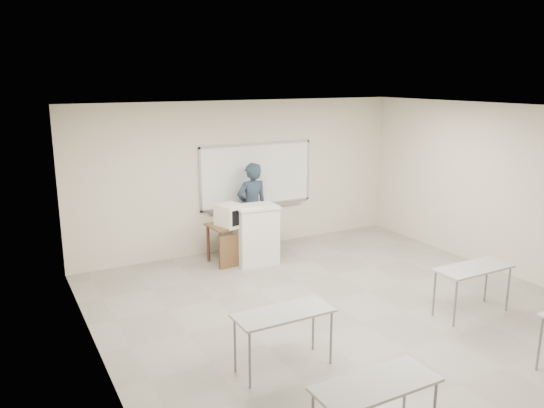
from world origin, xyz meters
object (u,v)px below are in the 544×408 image
instructor_desk (242,236)px  keyboard (252,207)px  laptop (238,221)px  mouse (254,222)px  whiteboard (257,176)px  crt_monitor (230,215)px  presenter (252,207)px  podium (256,234)px

instructor_desk → keyboard: size_ratio=2.89×
laptop → mouse: 0.31m
whiteboard → instructor_desk: whiteboard is taller
instructor_desk → crt_monitor: crt_monitor is taller
crt_monitor → presenter: bearing=20.3°
instructor_desk → crt_monitor: bearing=179.5°
whiteboard → mouse: whiteboard is taller
instructor_desk → keyboard: (0.05, -0.30, 0.61)m
mouse → presenter: presenter is taller
whiteboard → presenter: whiteboard is taller
whiteboard → laptop: bearing=-135.3°
crt_monitor → keyboard: (0.30, -0.28, 0.18)m
presenter → crt_monitor: bearing=35.6°
keyboard → presenter: presenter is taller
mouse → keyboard: 0.44m
podium → crt_monitor: 0.62m
podium → keyboard: size_ratio=2.61×
crt_monitor → whiteboard: bearing=23.3°
instructor_desk → mouse: 0.34m
whiteboard → podium: 1.42m
mouse → presenter: 0.67m
crt_monitor → keyboard: size_ratio=1.15×
laptop → presenter: bearing=61.3°
whiteboard → crt_monitor: size_ratio=5.07×
mouse → presenter: size_ratio=0.05×
instructor_desk → laptop: laptop is taller
podium → crt_monitor: crt_monitor is taller
whiteboard → podium: bearing=-117.6°
crt_monitor → laptop: 0.20m
whiteboard → keyboard: (-0.65, -1.08, -0.36)m
mouse → keyboard: keyboard is taller
laptop → presenter: size_ratio=0.20×
keyboard → laptop: bearing=131.7°
instructor_desk → presenter: presenter is taller
laptop → keyboard: keyboard is taller
podium → presenter: size_ratio=0.62×
whiteboard → instructor_desk: 1.43m
instructor_desk → mouse: bearing=-29.2°
whiteboard → mouse: size_ratio=26.62×
instructor_desk → mouse: size_ratio=13.22×
laptop → keyboard: size_ratio=0.83×
mouse → laptop: bearing=147.3°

